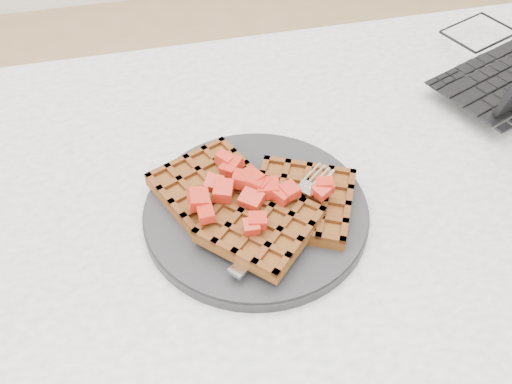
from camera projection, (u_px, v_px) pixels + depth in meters
table at (312, 284)px, 0.72m from camera, size 1.20×0.80×0.75m
plate at (256, 211)px, 0.64m from camera, size 0.25×0.25×0.02m
waffles at (257, 202)px, 0.62m from camera, size 0.24×0.22×0.03m
strawberry_pile at (256, 183)px, 0.61m from camera, size 0.15×0.15×0.02m
fork at (290, 218)px, 0.61m from camera, size 0.15×0.13×0.02m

